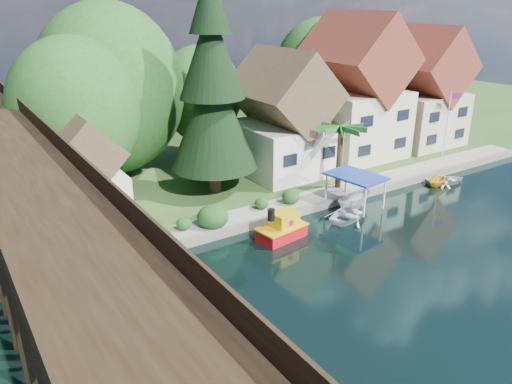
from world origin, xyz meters
TOP-DOWN VIEW (x-y plane):
  - ground at (0.00, 0.00)m, footprint 140.00×140.00m
  - bank at (0.00, 34.00)m, footprint 140.00×52.00m
  - seawall at (4.00, 8.00)m, footprint 60.00×0.40m
  - promenade at (6.00, 9.30)m, footprint 50.00×2.60m
  - trestle_bridge at (-16.00, 5.17)m, footprint 4.12×44.18m
  - house_left at (7.00, 16.00)m, footprint 7.64×8.64m
  - house_center at (16.00, 16.50)m, footprint 8.65×9.18m
  - house_right at (25.00, 16.00)m, footprint 8.15×8.64m
  - shed at (-11.00, 14.50)m, footprint 5.09×5.40m
  - bg_trees at (1.00, 21.25)m, footprint 49.90×13.30m
  - shrubs at (-4.60, 9.26)m, footprint 15.76×2.47m
  - conifer at (-0.55, 14.93)m, footprint 7.00×7.00m
  - palm_tree at (8.43, 9.93)m, footprint 4.65×4.65m
  - flagpole at (22.92, 10.43)m, footprint 0.95×0.47m
  - tugboat at (-0.46, 5.65)m, footprint 3.70×2.38m
  - boat_white_a at (5.87, 5.63)m, footprint 4.89×4.12m
  - boat_canopy at (7.30, 6.78)m, footprint 3.61×4.65m
  - boat_yellow at (16.91, 6.43)m, footprint 3.11×2.81m
  - boat_white_b at (18.13, 6.47)m, footprint 4.21×3.59m

SIDE VIEW (x-z plane):
  - ground at x=0.00m, z-range 0.00..0.00m
  - bank at x=0.00m, z-range 0.00..0.50m
  - seawall at x=4.00m, z-range 0.00..0.62m
  - boat_white_b at x=18.13m, z-range 0.00..0.74m
  - boat_white_a at x=5.87m, z-range 0.00..0.86m
  - promenade at x=6.00m, z-range 0.50..0.56m
  - boat_yellow at x=16.91m, z-range 0.00..1.43m
  - tugboat at x=-0.46m, z-range -0.50..2.01m
  - boat_canopy at x=7.30m, z-range -0.20..2.57m
  - shrubs at x=-4.60m, z-range 0.38..2.08m
  - shed at x=-11.00m, z-range -0.10..7.75m
  - flagpole at x=22.92m, z-range 1.24..7.78m
  - house_left at x=7.00m, z-range -0.37..10.65m
  - trestle_bridge at x=-16.00m, z-range 0.70..10.00m
  - palm_tree at x=8.43m, z-range 2.61..8.28m
  - house_right at x=25.00m, z-range -0.45..12.00m
  - house_center at x=16.00m, z-range -0.53..13.36m
  - bg_trees at x=1.00m, z-range 2.00..12.57m
  - conifer at x=-0.55m, z-range 0.18..17.41m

